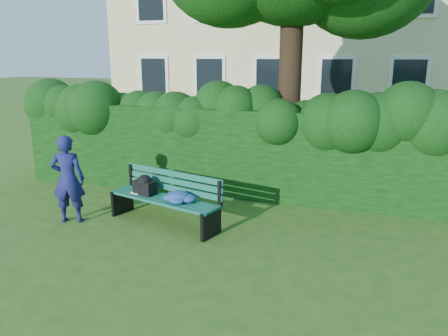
% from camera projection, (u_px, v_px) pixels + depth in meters
% --- Properties ---
extents(ground, '(80.00, 80.00, 0.00)m').
position_uv_depth(ground, '(213.00, 232.00, 7.23)').
color(ground, '#2A581C').
rests_on(ground, ground).
extents(hedge, '(10.00, 1.00, 1.80)m').
position_uv_depth(hedge, '(248.00, 152.00, 9.02)').
color(hedge, black).
rests_on(hedge, ground).
extents(park_bench, '(2.17, 1.10, 0.89)m').
position_uv_depth(park_bench, '(166.00, 196.00, 7.48)').
color(park_bench, '#0F4F46').
rests_on(park_bench, ground).
extents(man_reading, '(0.65, 0.53, 1.55)m').
position_uv_depth(man_reading, '(68.00, 179.00, 7.50)').
color(man_reading, navy).
rests_on(man_reading, ground).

